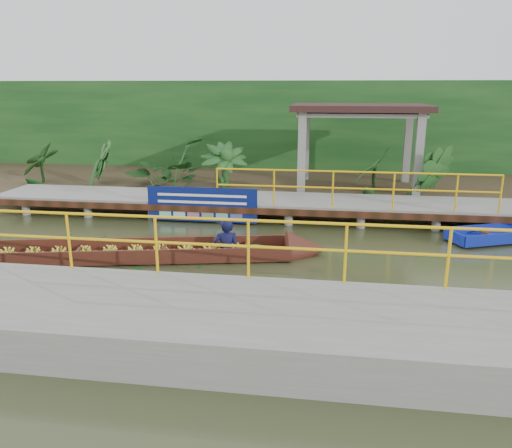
# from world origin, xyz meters

# --- Properties ---
(ground) EXTENTS (80.00, 80.00, 0.00)m
(ground) POSITION_xyz_m (0.00, 0.00, 0.00)
(ground) COLOR #31361B
(ground) RESTS_ON ground
(land_strip) EXTENTS (30.00, 8.00, 0.45)m
(land_strip) POSITION_xyz_m (0.00, 7.50, 0.23)
(land_strip) COLOR #332719
(land_strip) RESTS_ON ground
(far_dock) EXTENTS (16.00, 2.06, 1.66)m
(far_dock) POSITION_xyz_m (0.02, 3.43, 0.48)
(far_dock) COLOR slate
(far_dock) RESTS_ON ground
(near_dock) EXTENTS (18.00, 2.40, 1.73)m
(near_dock) POSITION_xyz_m (1.00, -4.20, 0.30)
(near_dock) COLOR slate
(near_dock) RESTS_ON ground
(pavilion) EXTENTS (4.40, 3.00, 3.00)m
(pavilion) POSITION_xyz_m (3.00, 6.30, 2.82)
(pavilion) COLOR slate
(pavilion) RESTS_ON ground
(foliage_backdrop) EXTENTS (30.00, 0.80, 4.00)m
(foliage_backdrop) POSITION_xyz_m (0.00, 10.00, 2.00)
(foliage_backdrop) COLOR #133E17
(foliage_backdrop) RESTS_ON ground
(vendor_boat) EXTENTS (9.42, 2.86, 2.07)m
(vendor_boat) POSITION_xyz_m (-2.18, -0.67, 0.23)
(vendor_boat) COLOR #3A1610
(vendor_boat) RESTS_ON ground
(blue_banner) EXTENTS (3.16, 0.04, 0.99)m
(blue_banner) POSITION_xyz_m (-1.43, 2.48, 0.56)
(blue_banner) COLOR navy
(blue_banner) RESTS_ON ground
(tropical_plants) EXTENTS (14.05, 1.05, 1.31)m
(tropical_plants) POSITION_xyz_m (-1.75, 5.30, 1.10)
(tropical_plants) COLOR #133E17
(tropical_plants) RESTS_ON ground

